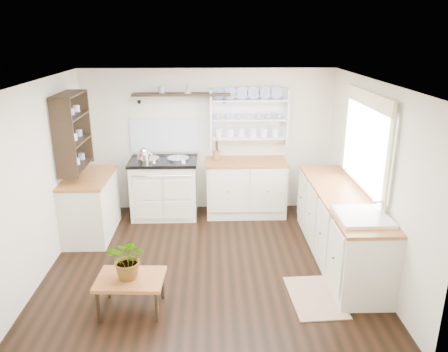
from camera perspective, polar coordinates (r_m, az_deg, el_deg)
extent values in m
cube|color=black|center=(5.75, -2.03, -11.28)|extent=(4.00, 3.80, 0.01)
cube|color=silver|center=(7.09, -2.09, 4.61)|extent=(4.00, 0.02, 2.30)
cube|color=silver|center=(5.62, 18.68, -0.15)|extent=(0.02, 3.80, 2.30)
cube|color=silver|center=(5.65, -22.89, -0.54)|extent=(0.02, 3.80, 2.30)
cube|color=white|center=(5.02, -2.33, 12.15)|extent=(4.00, 3.80, 0.01)
cube|color=white|center=(5.65, 18.15, 3.70)|extent=(0.04, 1.40, 1.00)
cube|color=white|center=(5.64, 17.96, 3.70)|extent=(0.02, 1.50, 1.10)
cube|color=#F1E3C0|center=(5.52, 18.36, 9.53)|extent=(0.04, 1.55, 0.18)
cube|color=silver|center=(7.03, -7.76, -1.72)|extent=(1.01, 0.66, 0.89)
cube|color=black|center=(6.88, -7.93, 1.95)|extent=(1.05, 0.70, 0.05)
cylinder|color=silver|center=(6.90, -9.86, 2.24)|extent=(0.34, 0.34, 0.03)
cylinder|color=silver|center=(6.85, -6.01, 2.29)|extent=(0.34, 0.34, 0.03)
cylinder|color=silver|center=(6.57, -8.21, -0.02)|extent=(0.91, 0.02, 0.02)
cube|color=beige|center=(7.04, 2.86, -1.57)|extent=(1.25, 0.60, 0.88)
cube|color=brown|center=(6.90, 2.92, 1.87)|extent=(1.27, 0.63, 0.04)
cube|color=beige|center=(5.87, 14.87, -6.45)|extent=(0.60, 2.40, 0.88)
cube|color=brown|center=(5.70, 15.24, -2.43)|extent=(0.62, 2.43, 0.04)
cube|color=white|center=(5.08, 17.53, -6.29)|extent=(0.55, 0.60, 0.28)
cylinder|color=silver|center=(5.07, 19.89, -4.13)|extent=(0.02, 0.02, 0.22)
cube|color=beige|center=(6.60, -17.01, -3.80)|extent=(0.60, 1.10, 0.88)
cube|color=brown|center=(6.45, -17.38, -0.18)|extent=(0.62, 1.13, 0.04)
cube|color=white|center=(7.01, 3.24, 7.78)|extent=(1.20, 0.03, 0.90)
cube|color=white|center=(6.93, 3.30, 7.64)|extent=(1.20, 0.22, 0.02)
cylinder|color=navy|center=(6.89, 3.34, 9.86)|extent=(0.20, 0.02, 0.20)
cube|color=black|center=(6.83, -5.58, 10.58)|extent=(1.50, 0.24, 0.04)
cone|color=black|center=(6.99, -10.91, 9.60)|extent=(0.06, 0.20, 0.06)
cone|color=black|center=(6.91, -0.05, 9.83)|extent=(0.06, 0.20, 0.06)
cube|color=black|center=(6.32, -19.18, 5.57)|extent=(0.28, 0.80, 1.05)
cylinder|color=brown|center=(6.93, -1.01, 2.79)|extent=(0.12, 0.12, 0.14)
cube|color=brown|center=(4.83, -12.13, -13.04)|extent=(0.73, 0.54, 0.04)
cylinder|color=black|center=(4.84, -16.13, -15.97)|extent=(0.04, 0.04, 0.34)
cylinder|color=black|center=(5.16, -14.84, -13.49)|extent=(0.04, 0.04, 0.34)
cylinder|color=black|center=(4.71, -8.79, -16.49)|extent=(0.04, 0.04, 0.34)
cylinder|color=black|center=(5.04, -8.02, -13.88)|extent=(0.04, 0.04, 0.34)
imported|color=#3F7233|center=(4.71, -12.33, -10.51)|extent=(0.48, 0.45, 0.45)
cube|color=#957257|center=(5.19, 11.80, -15.21)|extent=(0.59, 0.88, 0.02)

